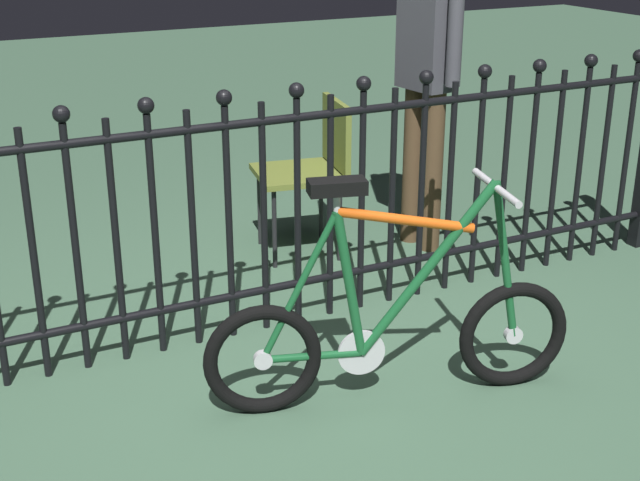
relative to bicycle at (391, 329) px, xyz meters
name	(u,v)px	position (x,y,z in m)	size (l,w,h in m)	color
ground_plane	(311,395)	(-0.26, 0.15, -0.29)	(20.00, 20.00, 0.00)	#42654C
iron_fence	(236,210)	(-0.30, 0.76, 0.28)	(4.65, 0.07, 1.11)	black
bicycle	(391,329)	(0.00, 0.00, 0.00)	(1.37, 0.50, 0.88)	black
chair_olive	(313,161)	(0.41, 1.49, 0.21)	(0.51, 0.51, 0.81)	black
person_visitor	(427,55)	(0.98, 1.31, 0.74)	(0.23, 0.47, 1.72)	#4C3823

